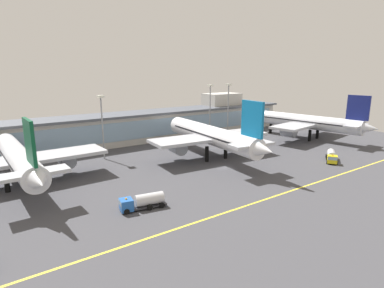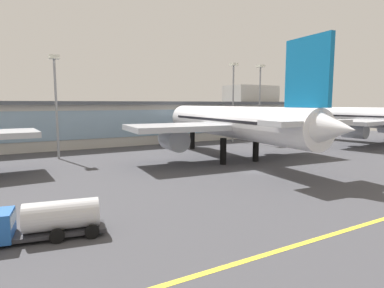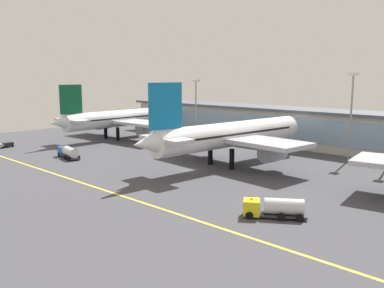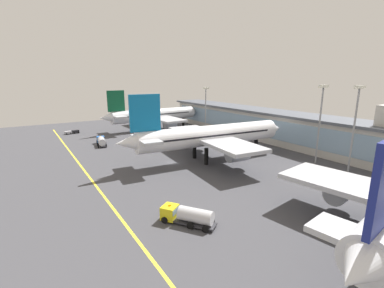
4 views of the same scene
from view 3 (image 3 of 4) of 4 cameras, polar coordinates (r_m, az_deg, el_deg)
name	(u,v)px [view 3 (image 3 of 4)]	position (r m, az deg, el deg)	size (l,w,h in m)	color
ground_plane	(189,170)	(89.82, -0.38, -3.63)	(180.00, 180.00, 0.00)	#424247
taxiway_centreline_stripe	(104,190)	(76.06, -12.05, -6.24)	(144.00, 0.50, 0.01)	yellow
terminal_building	(302,126)	(123.55, 14.95, 2.43)	(130.48, 14.00, 16.14)	beige
airliner_near_left	(118,119)	(135.95, -10.14, 3.44)	(39.95, 48.18, 17.75)	black
airliner_near_right	(231,135)	(94.20, 5.37, 1.24)	(38.31, 52.56, 18.97)	black
fuel_tanker_truck	(68,152)	(107.22, -16.75, -1.07)	(9.33, 4.30, 2.90)	black
baggage_tug_near	(4,145)	(128.74, -24.58, -0.16)	(2.58, 5.77, 1.40)	black
service_truck_far	(272,207)	(61.21, 11.02, -8.59)	(8.82, 7.14, 2.90)	black
apron_light_mast_centre	(196,100)	(124.60, 0.53, 6.05)	(1.80, 1.80, 19.23)	gray
apron_light_mast_east	(352,103)	(104.35, 21.20, 5.34)	(1.80, 1.80, 21.03)	gray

